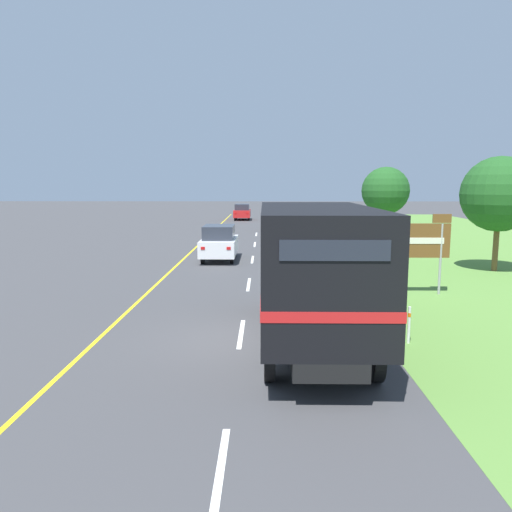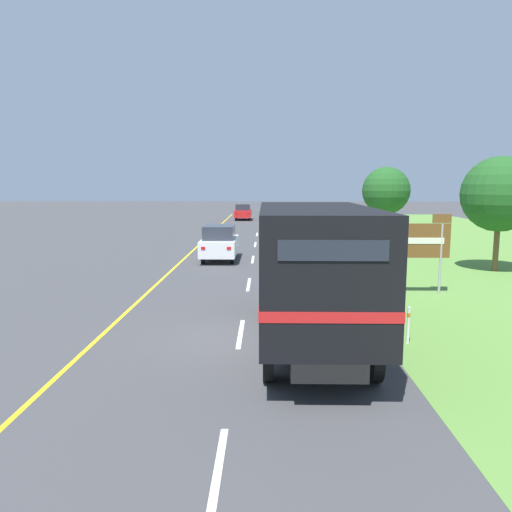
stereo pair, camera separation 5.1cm
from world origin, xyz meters
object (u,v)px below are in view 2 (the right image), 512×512
(roadside_tree_near, at_px, (500,194))
(roadside_tree_mid, at_px, (386,191))
(horse_trailer_truck, at_px, (311,267))
(lead_car_grey_ahead, at_px, (281,219))
(delineator_post, at_px, (408,324))
(highway_sign, at_px, (422,243))
(lead_car_red_ahead, at_px, (243,212))
(lead_car_white, at_px, (220,242))

(roadside_tree_near, relative_size, roadside_tree_mid, 1.04)
(horse_trailer_truck, height_order, roadside_tree_mid, roadside_tree_mid)
(lead_car_grey_ahead, height_order, delineator_post, lead_car_grey_ahead)
(lead_car_grey_ahead, height_order, roadside_tree_mid, roadside_tree_mid)
(lead_car_grey_ahead, xyz_separation_m, highway_sign, (4.31, -24.94, 0.94))
(horse_trailer_truck, relative_size, highway_sign, 2.84)
(lead_car_grey_ahead, height_order, lead_car_red_ahead, lead_car_grey_ahead)
(horse_trailer_truck, xyz_separation_m, lead_car_red_ahead, (-3.62, 42.97, -1.05))
(horse_trailer_truck, xyz_separation_m, roadside_tree_near, (9.46, 10.63, 1.57))
(lead_car_grey_ahead, relative_size, highway_sign, 1.53)
(lead_car_grey_ahead, bearing_deg, lead_car_red_ahead, 107.14)
(lead_car_red_ahead, bearing_deg, roadside_tree_near, -67.98)
(lead_car_white, distance_m, roadside_tree_mid, 11.64)
(lead_car_white, height_order, roadside_tree_near, roadside_tree_near)
(roadside_tree_near, bearing_deg, roadside_tree_mid, 109.78)
(roadside_tree_near, bearing_deg, lead_car_white, 166.70)
(roadside_tree_near, bearing_deg, lead_car_grey_ahead, 114.89)
(roadside_tree_near, bearing_deg, delineator_post, -123.27)
(delineator_post, bearing_deg, horse_trailer_truck, 179.34)
(lead_car_red_ahead, height_order, roadside_tree_mid, roadside_tree_mid)
(roadside_tree_mid, relative_size, delineator_post, 5.30)
(lead_car_white, distance_m, delineator_post, 15.00)
(roadside_tree_mid, bearing_deg, highway_sign, -97.85)
(roadside_tree_mid, xyz_separation_m, delineator_post, (-3.91, -19.23, -3.04))
(horse_trailer_truck, height_order, delineator_post, horse_trailer_truck)
(lead_car_grey_ahead, xyz_separation_m, roadside_tree_mid, (6.18, -11.40, 2.59))
(lead_car_white, relative_size, delineator_post, 4.20)
(highway_sign, relative_size, roadside_tree_mid, 0.58)
(lead_car_grey_ahead, bearing_deg, horse_trailer_truck, -90.36)
(horse_trailer_truck, relative_size, roadside_tree_mid, 1.65)
(lead_car_red_ahead, relative_size, roadside_tree_near, 0.75)
(roadside_tree_near, distance_m, delineator_post, 13.11)
(lead_car_red_ahead, bearing_deg, roadside_tree_mid, -67.19)
(roadside_tree_near, bearing_deg, highway_sign, -134.88)
(lead_car_red_ahead, bearing_deg, lead_car_white, -89.87)
(lead_car_white, height_order, highway_sign, highway_sign)
(horse_trailer_truck, relative_size, lead_car_white, 2.08)
(horse_trailer_truck, bearing_deg, roadside_tree_near, 48.36)
(lead_car_white, bearing_deg, horse_trailer_truck, -75.46)
(roadside_tree_near, xyz_separation_m, roadside_tree_mid, (-3.08, 8.57, 0.02))
(horse_trailer_truck, distance_m, highway_sign, 7.24)
(highway_sign, bearing_deg, horse_trailer_truck, -128.51)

